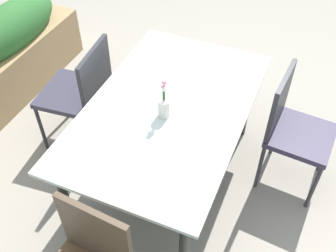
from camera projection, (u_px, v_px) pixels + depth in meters
name	position (u px, v px, depth m)	size (l,w,h in m)	color
ground_plane	(170.00, 181.00, 2.95)	(12.00, 12.00, 0.00)	gray
dining_table	(168.00, 114.00, 2.51)	(1.55, 0.96, 0.72)	silver
chair_near_right	(292.00, 126.00, 2.63)	(0.45, 0.45, 0.89)	#2E283F
chair_far_side	(81.00, 89.00, 2.90)	(0.50, 0.50, 0.88)	#353241
flower_vase	(164.00, 105.00, 2.35)	(0.07, 0.07, 0.27)	silver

